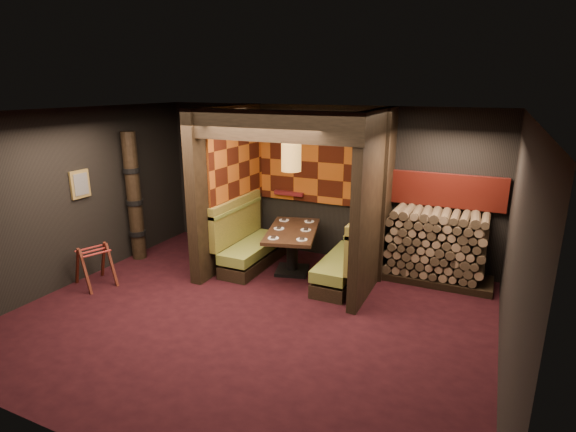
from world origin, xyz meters
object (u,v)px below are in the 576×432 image
Objects in this scene: pendant_lamp at (291,157)px; luggage_rack at (95,264)px; totem_column at (134,198)px; firewood_stack at (440,247)px; booth_bench_left at (248,245)px; booth_bench_right at (348,261)px; dining_table at (292,242)px.

pendant_lamp is 1.30× the size of luggage_rack.
totem_column is at bearing 99.80° from luggage_rack.
luggage_rack is at bearing -154.04° from firewood_stack.
booth_bench_left and booth_bench_right have the same top height.
pendant_lamp is at bearing -90.00° from dining_table.
totem_column is (-2.09, -0.55, 0.79)m from booth_bench_left.
firewood_stack is (2.38, 0.71, -1.44)m from pendant_lamp.
booth_bench_left is at bearing 180.00° from booth_bench_right.
booth_bench_left is at bearing 179.64° from pendant_lamp.
firewood_stack is (2.38, 0.66, 0.06)m from dining_table.
firewood_stack reaches higher than booth_bench_right.
booth_bench_left is 0.92× the size of firewood_stack.
firewood_stack is at bearing 27.35° from booth_bench_right.
pendant_lamp reaches higher than totem_column.
dining_table is 3.08m from totem_column.
firewood_stack reaches higher than booth_bench_left.
totem_column is at bearing -169.54° from pendant_lamp.
totem_column is 1.39× the size of firewood_stack.
luggage_rack is (-1.87, -1.79, -0.04)m from booth_bench_left.
dining_table is (0.86, 0.04, 0.15)m from booth_bench_left.
firewood_stack is (3.25, 0.70, 0.21)m from booth_bench_left.
totem_column is (-2.95, -0.54, -0.86)m from pendant_lamp.
dining_table is at bearing 2.96° from booth_bench_left.
pendant_lamp is 0.43× the size of totem_column.
pendant_lamp reaches higher than dining_table.
pendant_lamp is at bearing 33.16° from luggage_rack.
dining_table is 1.49m from pendant_lamp.
luggage_rack is at bearing -154.55° from booth_bench_right.
totem_column is at bearing -165.25° from booth_bench_left.
booth_bench_left is at bearing -167.83° from firewood_stack.
totem_column reaches higher than booth_bench_right.
booth_bench_left is at bearing 43.74° from luggage_rack.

